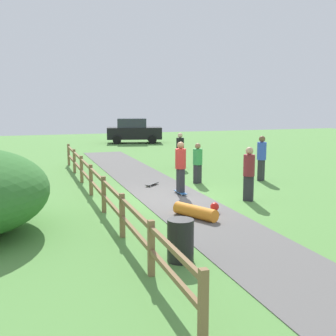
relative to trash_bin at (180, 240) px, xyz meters
name	(u,v)px	position (x,y,z in m)	size (l,w,h in m)	color
ground_plane	(172,198)	(1.80, 5.86, -0.45)	(60.00, 60.00, 0.00)	#568E42
asphalt_path	(172,197)	(1.80, 5.86, -0.44)	(2.40, 28.00, 0.02)	#605E5B
wooden_fence	(97,183)	(-0.80, 5.86, 0.22)	(0.12, 18.12, 1.10)	olive
trash_bin	(180,240)	(0.00, 0.00, 0.00)	(0.56, 0.56, 0.90)	black
skater_riding	(181,165)	(2.24, 6.22, 0.62)	(0.40, 0.81, 1.88)	#265999
skater_fallen	(197,211)	(1.62, 3.09, -0.25)	(1.37, 1.47, 0.36)	orange
skateboard_loose	(152,184)	(1.72, 8.10, -0.36)	(0.69, 0.72, 0.08)	black
bystander_maroon	(249,171)	(4.07, 4.59, 0.56)	(0.53, 0.53, 1.82)	#2D2D33
bystander_blue	(262,156)	(6.40, 7.83, 0.60)	(0.53, 0.53, 1.88)	#2D2D33
bystander_black	(180,149)	(4.32, 12.09, 0.51)	(0.52, 0.52, 1.75)	#2D2D33
bystander_green	(198,161)	(3.65, 8.10, 0.44)	(0.53, 0.53, 1.63)	#2D2D33
parked_car_black	(134,131)	(5.25, 25.43, 0.51)	(4.46, 2.66, 1.92)	black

